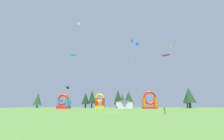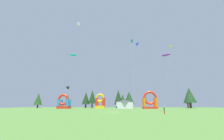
{
  "view_description": "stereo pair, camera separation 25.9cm",
  "coord_description": "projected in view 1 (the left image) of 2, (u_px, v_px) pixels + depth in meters",
  "views": [
    {
      "loc": [
        2.83,
        -38.62,
        2.02
      ],
      "look_at": [
        0.0,
        11.42,
        13.35
      ],
      "focal_mm": 24.15,
      "sensor_mm": 36.0,
      "label": 1
    },
    {
      "loc": [
        3.09,
        -38.61,
        2.02
      ],
      "look_at": [
        0.0,
        11.42,
        13.35
      ],
      "focal_mm": 24.15,
      "sensor_mm": 36.0,
      "label": 2
    }
  ],
  "objects": [
    {
      "name": "ground_plane",
      "position": [
        109.0,
        112.0,
        37.32
      ],
      "size": [
        120.0,
        120.0,
        0.0
      ],
      "primitive_type": "plane",
      "color": "#548438"
    },
    {
      "name": "kite_blue_diamond",
      "position": [
        137.0,
        44.0,
        53.04
      ],
      "size": [
        1.01,
        6.88,
        23.3
      ],
      "color": "blue",
      "rests_on": "ground_plane"
    },
    {
      "name": "kite_white_box",
      "position": [
        79.0,
        24.0,
        49.21
      ],
      "size": [
        4.58,
        8.3,
        28.08
      ],
      "color": "white",
      "rests_on": "ground_plane"
    },
    {
      "name": "kite_purple_parafoil",
      "position": [
        166.0,
        55.0,
        42.74
      ],
      "size": [
        7.21,
        3.77,
        16.01
      ],
      "color": "purple",
      "rests_on": "ground_plane"
    },
    {
      "name": "kite_yellow_box",
      "position": [
        170.0,
        47.0,
        68.36
      ],
      "size": [
        5.42,
        1.23,
        28.12
      ],
      "color": "yellow",
      "rests_on": "ground_plane"
    },
    {
      "name": "kite_cyan_parafoil",
      "position": [
        73.0,
        55.0,
        52.13
      ],
      "size": [
        4.44,
        5.24,
        19.19
      ],
      "color": "#19B7CC",
      "rests_on": "ground_plane"
    },
    {
      "name": "kite_black_delta",
      "position": [
        67.0,
        87.0,
        52.96
      ],
      "size": [
        2.01,
        2.35,
        8.56
      ],
      "color": "black",
      "rests_on": "ground_plane"
    },
    {
      "name": "kite_teal_box",
      "position": [
        132.0,
        41.0,
        50.16
      ],
      "size": [
        0.69,
        7.16,
        23.03
      ],
      "color": "#0C7F7A",
      "rests_on": "ground_plane"
    },
    {
      "name": "person_far_side",
      "position": [
        117.0,
        108.0,
        43.59
      ],
      "size": [
        0.37,
        0.37,
        1.57
      ],
      "rotation": [
        0.0,
        0.0,
        0.99
      ],
      "color": "silver",
      "rests_on": "ground_plane"
    },
    {
      "name": "person_near_camera",
      "position": [
        165.0,
        109.0,
        31.59
      ],
      "size": [
        0.39,
        0.39,
        1.61
      ],
      "rotation": [
        0.0,
        0.0,
        4.08
      ],
      "color": "#B21E26",
      "rests_on": "ground_plane"
    },
    {
      "name": "inflatable_red_slide",
      "position": [
        63.0,
        103.0,
        66.65
      ],
      "size": [
        5.15,
        4.35,
        6.37
      ],
      "color": "red",
      "rests_on": "ground_plane"
    },
    {
      "name": "inflatable_orange_dome",
      "position": [
        100.0,
        103.0,
        72.0
      ],
      "size": [
        4.33,
        4.12,
        6.88
      ],
      "color": "yellow",
      "rests_on": "ground_plane"
    },
    {
      "name": "inflatable_yellow_castle",
      "position": [
        150.0,
        102.0,
        66.19
      ],
      "size": [
        6.17,
        4.25,
        7.6
      ],
      "color": "red",
      "rests_on": "ground_plane"
    },
    {
      "name": "festival_tent",
      "position": [
        124.0,
        104.0,
        68.82
      ],
      "size": [
        7.37,
        4.4,
        3.88
      ],
      "color": "silver",
      "rests_on": "ground_plane"
    },
    {
      "name": "tree_row_0",
      "position": [
        38.0,
        99.0,
        81.17
      ],
      "size": [
        4.14,
        4.14,
        7.85
      ],
      "color": "#4C331E",
      "rests_on": "ground_plane"
    },
    {
      "name": "tree_row_1",
      "position": [
        67.0,
        100.0,
        79.77
      ],
      "size": [
        3.32,
        3.32,
        6.76
      ],
      "color": "#4C331E",
      "rests_on": "ground_plane"
    },
    {
      "name": "tree_row_2",
      "position": [
        86.0,
        98.0,
        82.73
      ],
      "size": [
        4.45,
        4.45,
        8.27
      ],
      "color": "#4C331E",
      "rests_on": "ground_plane"
    },
    {
      "name": "tree_row_3",
      "position": [
        92.0,
        97.0,
        80.59
      ],
      "size": [
        4.04,
        4.04,
        9.37
      ],
      "color": "#4C331E",
      "rests_on": "ground_plane"
    },
    {
      "name": "tree_row_4",
      "position": [
        118.0,
        97.0,
        80.97
      ],
      "size": [
        4.62,
        4.62,
        9.59
      ],
      "color": "#4C331E",
      "rests_on": "ground_plane"
    },
    {
      "name": "tree_row_5",
      "position": [
        122.0,
        99.0,
        81.32
      ],
      "size": [
        3.95,
        3.95,
        7.16
      ],
      "color": "#4C331E",
      "rests_on": "ground_plane"
    },
    {
      "name": "tree_row_6",
      "position": [
        129.0,
        98.0,
        82.28
      ],
      "size": [
        5.82,
        5.82,
        8.78
      ],
      "color": "#4C331E",
      "rests_on": "ground_plane"
    },
    {
      "name": "tree_row_7",
      "position": [
        144.0,
        98.0,
        78.06
      ],
      "size": [
        2.71,
        2.71,
        7.48
      ],
      "color": "#4C331E",
      "rests_on": "ground_plane"
    },
    {
      "name": "tree_row_8",
      "position": [
        187.0,
        98.0,
        78.6
      ],
      "size": [
        3.36,
        3.36,
        7.64
      ],
      "color": "#4C331E",
      "rests_on": "ground_plane"
    },
    {
      "name": "tree_row_9",
      "position": [
        189.0,
        97.0,
        75.96
      ],
      "size": [
        3.51,
        3.51,
        8.13
      ],
      "color": "#4C331E",
      "rests_on": "ground_plane"
    },
    {
      "name": "tree_row_10",
      "position": [
        189.0,
        95.0,
        76.41
      ],
      "size": [
        6.22,
        6.22,
        10.18
      ],
      "color": "#4C331E",
      "rests_on": "ground_plane"
    }
  ]
}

